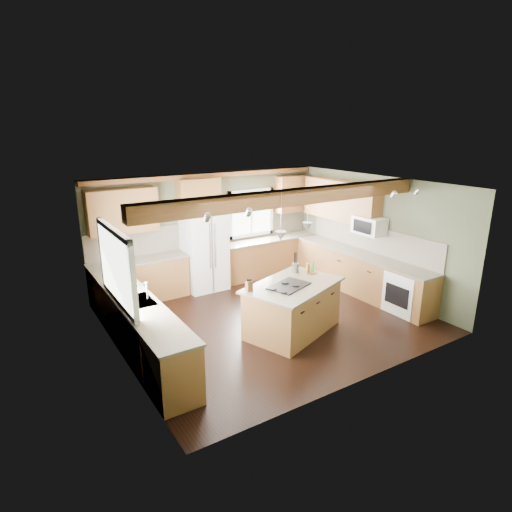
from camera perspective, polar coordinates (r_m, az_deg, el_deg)
floor at (r=8.43m, az=1.56°, el=-8.32°), size 5.60×5.60×0.00m
ceiling at (r=7.69m, az=1.71°, el=9.48°), size 5.60×5.60×0.00m
wall_back at (r=10.06m, az=-6.37°, el=3.66°), size 5.60×0.00×5.60m
wall_left at (r=6.88m, az=-18.14°, el=-3.47°), size 0.00×5.00×5.00m
wall_right at (r=9.76m, az=15.42°, el=2.72°), size 0.00×5.00×5.00m
ceiling_beam at (r=7.16m, az=4.79°, el=7.82°), size 5.55×0.26×0.26m
soffit_trim at (r=9.76m, az=-6.35°, el=10.65°), size 5.55×0.20×0.10m
backsplash_back at (r=10.07m, az=-6.31°, el=3.15°), size 5.58×0.03×0.58m
backsplash_right at (r=9.80m, az=15.10°, el=2.27°), size 0.03×3.70×0.58m
base_cab_back_left at (r=9.41m, az=-15.20°, el=-3.26°), size 2.02×0.60×0.88m
counter_back_left at (r=9.27m, az=-15.42°, el=-0.59°), size 2.06×0.64×0.04m
base_cab_back_right at (r=10.75m, az=1.63°, el=-0.11°), size 2.62×0.60×0.88m
counter_back_right at (r=10.63m, az=1.65°, el=2.26°), size 2.66×0.64×0.04m
base_cab_left at (r=7.32m, az=-15.33°, el=-9.27°), size 0.60×3.70×0.88m
counter_left at (r=7.14m, az=-15.62°, el=-5.95°), size 0.64×3.74×0.04m
base_cab_right at (r=9.82m, az=13.62°, el=-2.30°), size 0.60×3.70×0.88m
counter_right at (r=9.68m, az=13.81°, el=0.27°), size 0.64×3.74×0.04m
upper_cab_back_left at (r=9.08m, az=-17.38°, el=5.74°), size 1.40×0.35×0.90m
upper_cab_over_fridge at (r=9.61m, az=-7.69°, el=8.16°), size 0.96×0.35×0.70m
upper_cab_right at (r=10.11m, az=11.27°, el=7.27°), size 0.35×2.20×0.90m
upper_cab_back_corner at (r=10.98m, az=4.87°, el=8.29°), size 0.90×0.35×0.90m
window_left at (r=6.85m, az=-18.28°, el=-1.36°), size 0.04×1.60×1.05m
window_back at (r=10.53m, az=-0.72°, el=5.76°), size 1.10×0.04×1.00m
sink at (r=7.13m, az=-15.62°, el=-5.91°), size 0.50×0.65×0.03m
faucet at (r=7.13m, az=-14.33°, el=-4.57°), size 0.02×0.02×0.28m
dishwasher at (r=6.23m, az=-11.49°, el=-14.01°), size 0.60×0.60×0.84m
oven at (r=9.02m, az=19.47°, el=-4.62°), size 0.60×0.72×0.84m
microwave at (r=9.51m, az=14.85°, el=3.95°), size 0.40×0.70×0.38m
pendant_left at (r=6.98m, az=3.31°, el=2.66°), size 0.18×0.18×0.16m
pendant_right at (r=7.67m, az=6.86°, el=3.88°), size 0.18×0.18×0.16m
refrigerator at (r=9.70m, az=-6.88°, el=0.70°), size 0.90×0.74×1.80m
island at (r=7.79m, az=4.89°, el=-7.04°), size 1.93×1.54×0.88m
island_top at (r=7.61m, az=4.97°, el=-3.88°), size 2.07×1.68×0.04m
cooktop at (r=7.49m, az=4.40°, el=-3.97°), size 0.85×0.70×0.02m
knife_block at (r=7.23m, az=-0.93°, el=-4.05°), size 0.11×0.09×0.18m
utensil_crock at (r=8.19m, az=5.27°, el=-1.55°), size 0.18×0.18×0.18m
bottle_tray at (r=8.17m, az=7.25°, el=-1.53°), size 0.25×0.25×0.22m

